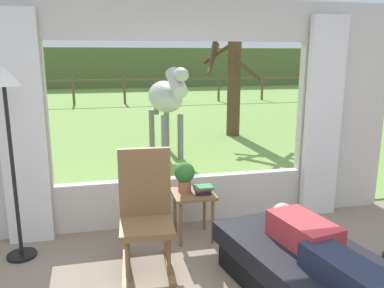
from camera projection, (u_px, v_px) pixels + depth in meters
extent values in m
cube|color=beige|center=(342.00, 110.00, 4.86)|extent=(1.15, 0.12, 2.55)
cube|color=beige|center=(183.00, 199.00, 4.64)|extent=(2.90, 0.12, 0.55)
cube|color=beige|center=(182.00, 19.00, 4.18)|extent=(2.90, 0.12, 0.45)
cube|color=silver|center=(22.00, 131.00, 3.93)|extent=(0.44, 0.10, 2.40)
cube|color=silver|center=(323.00, 119.00, 4.67)|extent=(0.44, 0.10, 2.40)
cube|color=#759E47|center=(126.00, 107.00, 15.06)|extent=(36.00, 21.68, 0.02)
cube|color=#5A6935|center=(116.00, 68.00, 24.14)|extent=(36.00, 2.00, 2.40)
cube|color=black|center=(309.00, 286.00, 3.15)|extent=(1.11, 1.69, 0.24)
cube|color=black|center=(311.00, 263.00, 3.10)|extent=(1.21, 1.84, 0.18)
cube|color=#B23338|center=(303.00, 232.00, 3.20)|extent=(0.45, 0.65, 0.22)
cube|color=#1E2338|center=(346.00, 272.00, 2.64)|extent=(0.41, 0.72, 0.18)
sphere|color=tan|center=(283.00, 214.00, 3.56)|extent=(0.20, 0.20, 0.20)
cube|color=brown|center=(147.00, 227.00, 3.50)|extent=(0.51, 0.51, 0.06)
cube|color=brown|center=(145.00, 183.00, 3.63)|extent=(0.48, 0.09, 0.68)
cube|color=brown|center=(126.00, 270.00, 3.56)|extent=(0.11, 0.68, 0.06)
cube|color=brown|center=(169.00, 266.00, 3.62)|extent=(0.11, 0.68, 0.06)
cylinder|color=brown|center=(127.00, 259.00, 3.34)|extent=(0.04, 0.04, 0.38)
cylinder|color=brown|center=(169.00, 256.00, 3.40)|extent=(0.04, 0.04, 0.38)
cylinder|color=brown|center=(127.00, 240.00, 3.69)|extent=(0.04, 0.04, 0.38)
cylinder|color=brown|center=(165.00, 237.00, 3.75)|extent=(0.04, 0.04, 0.38)
cube|color=brown|center=(193.00, 194.00, 4.15)|extent=(0.44, 0.44, 0.03)
cylinder|color=brown|center=(181.00, 225.00, 4.01)|extent=(0.04, 0.04, 0.49)
cylinder|color=brown|center=(213.00, 221.00, 4.08)|extent=(0.04, 0.04, 0.49)
cylinder|color=brown|center=(175.00, 212.00, 4.33)|extent=(0.04, 0.04, 0.49)
cylinder|color=brown|center=(204.00, 209.00, 4.40)|extent=(0.04, 0.04, 0.49)
cylinder|color=#9E6042|center=(185.00, 186.00, 4.17)|extent=(0.14, 0.14, 0.12)
sphere|color=#2D6B2D|center=(185.00, 172.00, 4.14)|extent=(0.22, 0.22, 0.22)
cube|color=black|center=(203.00, 192.00, 4.10)|extent=(0.17, 0.14, 0.04)
cube|color=#B22D28|center=(203.00, 189.00, 4.10)|extent=(0.18, 0.13, 0.02)
cube|color=#337247|center=(203.00, 187.00, 4.10)|extent=(0.20, 0.15, 0.02)
cylinder|color=black|center=(22.00, 255.00, 3.85)|extent=(0.28, 0.28, 0.03)
cylinder|color=black|center=(14.00, 175.00, 3.67)|extent=(0.04, 0.04, 1.68)
cone|color=white|center=(3.00, 76.00, 3.46)|extent=(0.32, 0.32, 0.18)
ellipsoid|color=#B2B2AD|center=(165.00, 97.00, 7.49)|extent=(0.74, 1.31, 0.60)
cylinder|color=#B2B2AD|center=(177.00, 83.00, 6.81)|extent=(0.35, 0.63, 0.53)
ellipsoid|color=#B2B2AD|center=(181.00, 75.00, 6.56)|extent=(0.27, 0.50, 0.24)
cube|color=slate|center=(175.00, 81.00, 6.87)|extent=(0.14, 0.44, 0.32)
cylinder|color=slate|center=(156.00, 101.00, 8.07)|extent=(0.11, 0.11, 0.55)
cylinder|color=slate|center=(180.00, 137.00, 7.33)|extent=(0.11, 0.11, 0.85)
cylinder|color=slate|center=(164.00, 138.00, 7.22)|extent=(0.11, 0.11, 0.85)
cylinder|color=slate|center=(167.00, 129.00, 8.09)|extent=(0.11, 0.11, 0.85)
cylinder|color=slate|center=(152.00, 130.00, 7.98)|extent=(0.11, 0.11, 0.85)
cylinder|color=#4C3823|center=(234.00, 89.00, 9.38)|extent=(0.32, 0.32, 2.29)
cylinder|color=#47331E|center=(226.00, 48.00, 9.59)|extent=(1.20, 0.28, 0.79)
cylinder|color=#47331E|center=(244.00, 67.00, 8.93)|extent=(0.96, 0.33, 0.67)
cylinder|color=#47331E|center=(215.00, 46.00, 9.31)|extent=(0.57, 0.83, 1.17)
cylinder|color=#47331E|center=(214.00, 45.00, 9.28)|extent=(0.54, 0.90, 1.19)
cylinder|color=#47331E|center=(213.00, 58.00, 9.33)|extent=(0.65, 1.24, 0.77)
cylinder|color=brown|center=(19.00, 92.00, 14.96)|extent=(0.10, 0.10, 1.10)
cylinder|color=brown|center=(73.00, 91.00, 15.39)|extent=(0.10, 0.10, 1.10)
cylinder|color=brown|center=(125.00, 90.00, 15.83)|extent=(0.10, 0.10, 1.10)
cylinder|color=brown|center=(173.00, 89.00, 16.26)|extent=(0.10, 0.10, 1.10)
cylinder|color=brown|center=(219.00, 88.00, 16.70)|extent=(0.10, 0.10, 1.10)
cylinder|color=brown|center=(262.00, 87.00, 17.14)|extent=(0.10, 0.10, 1.10)
cylinder|color=brown|center=(304.00, 87.00, 17.57)|extent=(0.10, 0.10, 1.10)
cube|color=brown|center=(124.00, 80.00, 15.74)|extent=(16.00, 0.06, 0.08)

